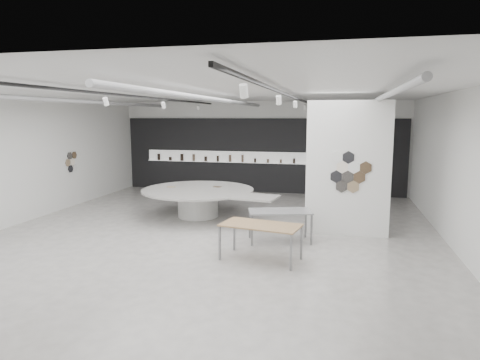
% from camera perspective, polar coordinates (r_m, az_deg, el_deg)
% --- Properties ---
extents(room, '(12.02, 14.02, 3.82)m').
position_cam_1_polar(room, '(11.28, -4.28, 2.82)').
color(room, '#B1ACA7').
rests_on(room, ground).
extents(back_wall_display, '(11.80, 0.27, 3.10)m').
position_cam_1_polar(back_wall_display, '(18.03, 2.42, 3.26)').
color(back_wall_display, black).
rests_on(back_wall_display, ground).
extents(partition_column, '(2.20, 0.38, 3.60)m').
position_cam_1_polar(partition_column, '(11.78, 14.19, 1.48)').
color(partition_column, white).
rests_on(partition_column, ground).
extents(display_island, '(4.76, 4.06, 0.91)m').
position_cam_1_polar(display_island, '(13.65, -5.38, -2.51)').
color(display_island, white).
rests_on(display_island, ground).
extents(sample_table_wood, '(1.87, 1.17, 0.81)m').
position_cam_1_polar(sample_table_wood, '(9.53, 2.78, -6.28)').
color(sample_table_wood, '#99764F').
rests_on(sample_table_wood, ground).
extents(sample_table_stone, '(1.73, 1.20, 0.81)m').
position_cam_1_polar(sample_table_stone, '(10.95, 5.35, -4.44)').
color(sample_table_stone, gray).
rests_on(sample_table_stone, ground).
extents(kitchen_counter, '(1.82, 0.89, 1.37)m').
position_cam_1_polar(kitchen_counter, '(17.41, 13.19, -0.61)').
color(kitchen_counter, white).
rests_on(kitchen_counter, ground).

